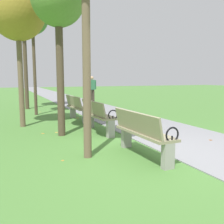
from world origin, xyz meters
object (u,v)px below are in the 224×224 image
Objects in this scene: park_bench_1 at (142,133)px; tree_5 at (23,11)px; park_bench_3 at (77,107)px; tree_4 at (32,18)px; pedestrian_walking at (92,89)px; park_bench_2 at (98,115)px; tree_3 at (17,10)px.

tree_5 is at bearing 98.54° from park_bench_1.
tree_5 reaches higher than park_bench_3.
tree_4 is 2.88× the size of pedestrian_walking.
park_bench_3 is 5.50m from pedestrian_walking.
tree_5 is 3.52× the size of pedestrian_walking.
pedestrian_walking reaches higher than park_bench_1.
park_bench_2 is 3.99m from tree_3.
tree_4 reaches higher than tree_3.
tree_3 reaches higher than park_bench_3.
park_bench_2 is 7.85m from tree_5.
park_bench_3 is at bearing -60.59° from tree_4.
park_bench_3 is 0.36× the size of tree_3.
park_bench_2 is 1.00× the size of pedestrian_walking.
park_bench_3 is 0.35× the size of tree_4.
park_bench_1 is at bearing -90.00° from park_bench_3.
park_bench_2 is at bearing -42.42° from tree_3.
tree_5 reaches higher than tree_4.
tree_4 is at bearing -140.29° from pedestrian_walking.
tree_5 is (-0.16, 2.28, 0.76)m from tree_4.
tree_3 is 7.28m from pedestrian_walking.
park_bench_2 is at bearing -78.30° from tree_5.
park_bench_1 is 0.34× the size of tree_4.
tree_4 is (0.71, 2.49, 0.38)m from tree_3.
park_bench_2 is at bearing -74.27° from tree_4.
park_bench_2 and park_bench_3 have the same top height.
park_bench_2 is 1.00× the size of park_bench_3.
park_bench_1 is 4.58m from park_bench_3.
park_bench_2 is 0.36× the size of tree_3.
tree_5 is (-1.35, 4.39, 4.19)m from park_bench_3.
tree_3 is 4.93m from tree_5.
tree_4 is at bearing 105.73° from park_bench_2.
park_bench_2 is 7.47m from pedestrian_walking.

